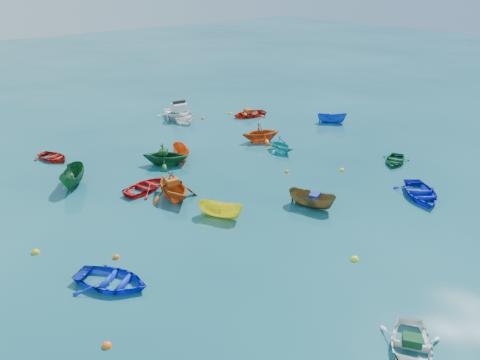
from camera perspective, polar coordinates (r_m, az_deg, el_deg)
ground at (r=24.90m, az=7.39°, el=-4.52°), size 160.00×160.00×0.00m
dinghy_blue_sw at (r=20.54m, az=-15.32°, el=-12.25°), size 3.69×3.97×0.67m
dinghy_white_near at (r=17.98m, az=20.02°, el=-19.17°), size 3.61×3.38×0.61m
sampan_brown_mid at (r=26.04m, az=8.67°, el=-3.22°), size 1.93×2.89×1.05m
dinghy_blue_se at (r=28.73m, az=21.08°, el=-1.93°), size 4.04×4.16×0.70m
dinghy_orange_w at (r=26.97m, az=-8.10°, el=-2.17°), size 3.08×3.46×1.66m
sampan_yellow_mid at (r=24.74m, az=-2.38°, el=-4.51°), size 2.08×2.64×0.97m
dinghy_green_e at (r=33.20m, az=18.31°, el=2.04°), size 3.06×2.70×0.53m
dinghy_cyan_se at (r=33.60m, az=4.94°, el=3.50°), size 2.04×2.34×1.21m
dinghy_red_nw at (r=28.21m, az=-11.37°, el=-1.17°), size 3.31×2.72×0.60m
sampan_orange_n at (r=32.55m, az=-7.09°, el=2.69°), size 1.77×2.71×0.98m
dinghy_green_n at (r=31.53m, az=-9.02°, el=1.84°), size 3.94×3.93×1.57m
dinghy_red_ne at (r=41.72m, az=1.11°, el=7.80°), size 3.46×2.80×0.64m
sampan_blue_far at (r=40.65m, az=11.09°, el=6.89°), size 2.32×2.39×0.93m
dinghy_red_far at (r=34.48m, az=-21.78°, el=2.33°), size 2.55×3.05×0.54m
dinghy_orange_far at (r=35.56m, az=2.55°, el=4.78°), size 3.65×3.42×1.54m
sampan_green_far at (r=29.97m, az=-19.54°, el=-0.59°), size 2.73×3.19×1.19m
motorboat_white at (r=41.16m, az=-7.34°, el=7.37°), size 3.99×5.03×1.54m
tarp_green_a at (r=17.76m, az=20.23°, el=-17.87°), size 0.75×0.80×0.31m
tarp_blue_a at (r=25.70m, az=9.07°, el=-1.96°), size 0.76×0.68×0.31m
tarp_orange_a at (r=26.58m, az=-8.27°, el=-0.20°), size 0.75×0.60×0.34m
tarp_green_b at (r=31.21m, az=-9.31°, el=3.43°), size 0.78×0.79×0.31m
tarp_orange_b at (r=41.53m, az=1.00°, el=8.43°), size 0.67×0.81×0.34m
buoy_or_a at (r=17.84m, az=-15.90°, el=-18.92°), size 0.34×0.34×0.34m
buoy_ye_a at (r=21.95m, az=13.81°, el=-9.43°), size 0.37×0.37×0.37m
buoy_ye_b at (r=23.75m, az=-23.63°, el=-8.14°), size 0.37×0.37×0.37m
buoy_or_c at (r=22.19m, az=-14.85°, el=-9.15°), size 0.33×0.33×0.33m
buoy_ye_c at (r=30.96m, az=12.31°, el=1.13°), size 0.34×0.34×0.34m
buoy_or_d at (r=30.17m, az=5.75°, el=0.96°), size 0.30×0.30×0.30m
buoy_or_e at (r=41.07m, az=-4.56°, el=7.45°), size 0.33×0.33×0.33m
buoy_ye_e at (r=42.43m, az=-1.25°, el=8.08°), size 0.33×0.33×0.33m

